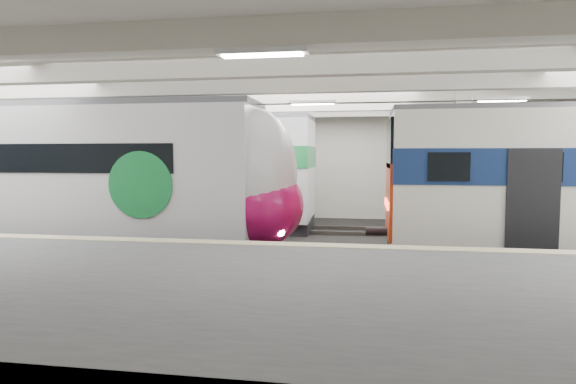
# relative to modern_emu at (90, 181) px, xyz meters

# --- Properties ---
(station_hall) EXTENTS (36.00, 24.00, 5.75)m
(station_hall) POSITION_rel_modern_emu_xyz_m (6.96, -1.74, 0.88)
(station_hall) COLOR black
(station_hall) RESTS_ON ground
(modern_emu) EXTENTS (15.12, 3.12, 4.81)m
(modern_emu) POSITION_rel_modern_emu_xyz_m (0.00, 0.00, 0.00)
(modern_emu) COLOR silver
(modern_emu) RESTS_ON ground
(far_train) EXTENTS (15.23, 3.14, 4.81)m
(far_train) POSITION_rel_modern_emu_xyz_m (-1.05, 5.50, 0.12)
(far_train) COLOR silver
(far_train) RESTS_ON ground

